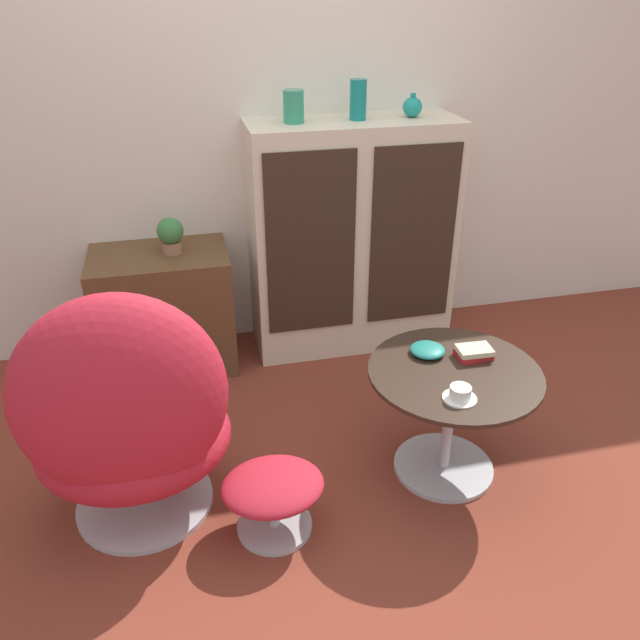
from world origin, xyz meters
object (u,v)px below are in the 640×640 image
at_px(teacup, 460,394).
at_px(bowl, 428,350).
at_px(coffee_table, 451,404).
at_px(book_stack, 474,352).
at_px(egg_chair, 128,421).
at_px(potted_plant, 170,234).
at_px(vase_inner_right, 412,107).
at_px(vase_inner_left, 358,100).
at_px(sideboard, 352,238).
at_px(ottoman, 273,492).
at_px(tv_console, 165,310).
at_px(vase_leftmost, 294,107).

bearing_deg(teacup, bowl, 89.50).
relative_size(coffee_table, book_stack, 4.80).
distance_m(egg_chair, potted_plant, 1.14).
height_order(potted_plant, book_stack, potted_plant).
bearing_deg(vase_inner_right, teacup, -101.21).
height_order(vase_inner_left, teacup, vase_inner_left).
relative_size(coffee_table, teacup, 5.39).
bearing_deg(egg_chair, vase_inner_right, 38.39).
height_order(vase_inner_left, book_stack, vase_inner_left).
bearing_deg(sideboard, bowl, -88.06).
relative_size(sideboard, coffee_table, 1.81).
relative_size(vase_inner_right, book_stack, 0.81).
height_order(sideboard, book_stack, sideboard).
xyz_separation_m(ottoman, coffee_table, (0.74, 0.15, 0.16)).
distance_m(sideboard, teacup, 1.32).
xyz_separation_m(tv_console, ottoman, (0.35, -1.27, -0.13)).
bearing_deg(vase_leftmost, book_stack, -64.99).
xyz_separation_m(ottoman, book_stack, (0.85, 0.23, 0.34)).
bearing_deg(coffee_table, book_stack, 32.94).
relative_size(egg_chair, vase_inner_left, 5.30).
xyz_separation_m(vase_inner_right, potted_plant, (-1.22, -0.03, -0.54)).
xyz_separation_m(egg_chair, coffee_table, (1.22, -0.02, -0.12)).
height_order(egg_chair, teacup, egg_chair).
xyz_separation_m(sideboard, book_stack, (0.20, -1.07, -0.09)).
bearing_deg(potted_plant, tv_console, -179.68).
distance_m(sideboard, vase_inner_right, 0.72).
xyz_separation_m(egg_chair, ottoman, (0.47, -0.17, -0.28)).
relative_size(sideboard, tv_console, 1.79).
xyz_separation_m(vase_inner_left, bowl, (0.02, -1.00, -0.80)).
relative_size(tv_console, vase_inner_left, 3.65).
height_order(ottoman, vase_inner_right, vase_inner_right).
distance_m(sideboard, tv_console, 1.04).
relative_size(tv_console, coffee_table, 1.01).
distance_m(vase_leftmost, book_stack, 1.41).
bearing_deg(book_stack, vase_inner_left, 99.89).
bearing_deg(sideboard, potted_plant, -178.41).
bearing_deg(sideboard, book_stack, -79.29).
bearing_deg(vase_inner_left, tv_console, -178.31).
bearing_deg(bowl, egg_chair, -174.01).
bearing_deg(book_stack, ottoman, -165.23).
relative_size(sideboard, vase_inner_left, 6.54).
height_order(ottoman, vase_leftmost, vase_leftmost).
height_order(vase_leftmost, book_stack, vase_leftmost).
distance_m(sideboard, potted_plant, 0.93).
xyz_separation_m(sideboard, ottoman, (-0.65, -1.29, -0.43)).
height_order(vase_leftmost, vase_inner_right, vase_leftmost).
height_order(coffee_table, vase_leftmost, vase_leftmost).
bearing_deg(tv_console, teacup, -51.30).
relative_size(sideboard, egg_chair, 1.23).
bearing_deg(vase_leftmost, vase_inner_right, -0.00).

